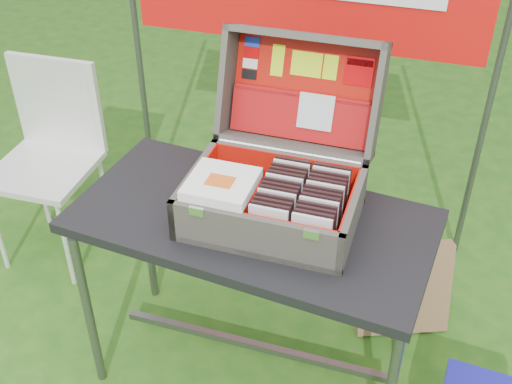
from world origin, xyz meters
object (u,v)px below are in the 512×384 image
(table, at_px, (252,297))
(suitcase, at_px, (277,148))
(chair, at_px, (43,172))
(cardboard_box, at_px, (404,288))

(table, bearing_deg, suitcase, 47.25)
(chair, distance_m, cardboard_box, 1.75)
(table, relative_size, cardboard_box, 2.97)
(table, height_order, chair, chair)
(suitcase, height_order, chair, suitcase)
(suitcase, xyz_separation_m, chair, (-1.24, 0.33, -0.56))
(table, xyz_separation_m, cardboard_box, (0.56, 0.42, -0.18))
(table, xyz_separation_m, chair, (-1.17, 0.39, 0.09))
(table, bearing_deg, cardboard_box, 42.98)
(suitcase, relative_size, chair, 0.60)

